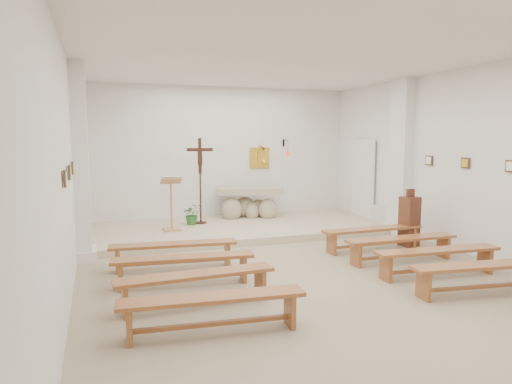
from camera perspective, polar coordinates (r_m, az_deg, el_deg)
name	(u,v)px	position (r m, az deg, el deg)	size (l,w,h in m)	color
ground	(302,272)	(7.63, 5.72, -9.96)	(7.00, 10.00, 0.00)	tan
wall_left	(67,171)	(6.63, -22.57, 2.40)	(0.02, 10.00, 3.50)	silver
wall_right	(475,162)	(9.35, 25.66, 3.41)	(0.02, 10.00, 3.50)	silver
wall_back	(222,155)	(12.02, -4.33, 4.69)	(7.00, 0.02, 3.50)	silver
ceiling	(304,54)	(7.41, 6.06, 16.81)	(7.00, 10.00, 0.02)	silver
sanctuary_platform	(239,228)	(10.79, -2.19, -4.51)	(6.98, 3.00, 0.15)	#BAA98F
pilaster_left	(81,163)	(8.62, -21.06, 3.39)	(0.26, 0.55, 3.50)	white
pilaster_right	(401,157)	(10.78, 17.68, 4.14)	(0.26, 0.55, 3.50)	white
gold_wall_relief	(260,158)	(12.31, 0.45, 4.30)	(0.55, 0.04, 0.55)	yellow
sanctuary_lamp	(287,152)	(12.32, 3.93, 5.02)	(0.11, 0.36, 0.44)	black
station_frame_left_front	(65,179)	(5.84, -22.78, 1.56)	(0.03, 0.20, 0.20)	#43321D
station_frame_left_mid	(69,172)	(6.83, -22.30, 2.28)	(0.03, 0.20, 0.20)	#43321D
station_frame_left_rear	(73,168)	(7.83, -21.94, 2.82)	(0.03, 0.20, 0.20)	#43321D
station_frame_right_front	(511,166)	(8.79, 29.23, 2.83)	(0.03, 0.20, 0.20)	#43321D
station_frame_right_mid	(465,163)	(9.48, 24.71, 3.31)	(0.03, 0.20, 0.20)	#43321D
station_frame_right_rear	(429,160)	(10.22, 20.82, 3.71)	(0.03, 0.20, 0.20)	#43321D
radiator_left	(82,237)	(9.51, -20.92, -5.33)	(0.10, 0.85, 0.52)	silver
radiator_right	(383,217)	(11.54, 15.56, -3.03)	(0.10, 0.85, 0.52)	silver
altar	(250,205)	(11.73, -0.80, -1.60)	(1.74, 1.02, 0.85)	tan
lectern	(171,203)	(10.21, -10.53, -1.41)	(0.45, 0.39, 1.23)	tan
crucifix_stand	(200,174)	(10.89, -6.99, 2.19)	(0.61, 0.27, 2.03)	#351D10
potted_plant	(192,214)	(10.89, -7.99, -2.74)	(0.45, 0.39, 0.50)	#2B6227
donation_pedestal	(409,221)	(9.76, 18.61, -3.45)	(0.36, 0.36, 1.17)	#542D18
bench_left_front	(174,249)	(7.83, -10.24, -7.08)	(2.13, 0.55, 0.44)	brown
bench_right_front	(372,233)	(9.24, 14.35, -5.03)	(2.11, 0.37, 0.44)	brown
bench_left_second	(184,263)	(6.97, -9.04, -8.81)	(2.13, 0.57, 0.44)	brown
bench_right_second	(401,243)	(8.53, 17.72, -6.14)	(2.11, 0.38, 0.44)	brown
bench_left_third	(196,281)	(6.12, -7.49, -11.01)	(2.12, 0.43, 0.44)	brown
bench_right_third	(437,256)	(7.85, 21.71, -7.42)	(2.12, 0.51, 0.44)	brown
bench_left_fourth	(213,305)	(5.29, -5.41, -13.91)	(2.12, 0.53, 0.44)	brown
bench_right_fourth	(482,272)	(7.22, 26.45, -8.90)	(2.13, 0.61, 0.44)	brown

